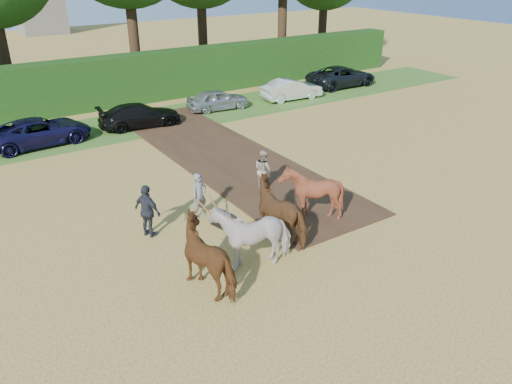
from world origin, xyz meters
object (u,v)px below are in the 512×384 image
spectator_near (263,170)px  plough_team (266,220)px  parked_cars (152,111)px  spectator_far (148,211)px

spectator_near → plough_team: plough_team is taller
parked_cars → plough_team: bearing=-98.7°
plough_team → spectator_near: bearing=56.8°
plough_team → parked_cars: 14.65m
spectator_far → parked_cars: size_ratio=0.05×
spectator_near → plough_team: (-2.43, -3.71, 0.16)m
spectator_near → parked_cars: 10.77m
spectator_far → parked_cars: bearing=-46.6°
spectator_far → plough_team: (2.83, -2.74, 0.07)m
spectator_near → plough_team: 4.44m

